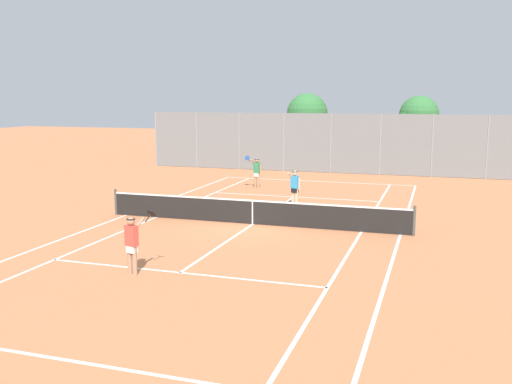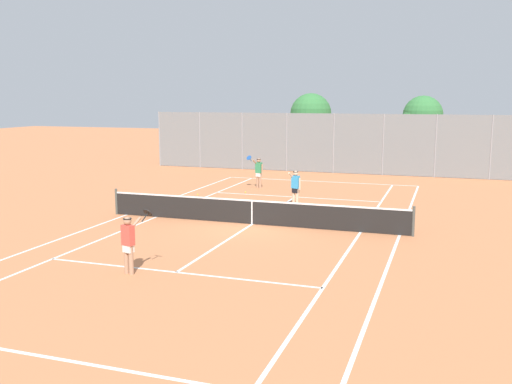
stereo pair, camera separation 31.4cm
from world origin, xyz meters
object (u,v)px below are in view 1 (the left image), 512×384
Objects in this scene: player_near_side at (132,242)px; loose_tennis_ball_1 at (196,195)px; tree_behind_left at (306,115)px; tree_behind_right at (417,117)px; loose_tennis_ball_0 at (244,192)px; player_far_left at (257,171)px; tennis_net at (253,211)px; player_far_right at (295,186)px.

player_near_side is 12.86m from loose_tennis_ball_1.
tree_behind_left is 7.61m from tree_behind_right.
loose_tennis_ball_1 is (-2.01, -1.41, 0.00)m from loose_tennis_ball_0.
player_near_side is 13.84m from loose_tennis_ball_0.
tree_behind_left reaches higher than player_near_side.
player_far_left is 26.88× the size of loose_tennis_ball_0.
loose_tennis_ball_1 is 17.69m from tree_behind_right.
player_far_left is at bearing -90.32° from tree_behind_left.
player_far_left is 26.88× the size of loose_tennis_ball_1.
tennis_net is 20.13m from tree_behind_left.
player_near_side is at bearing -83.51° from loose_tennis_ball_0.
loose_tennis_ball_0 is at bearing 96.49° from player_near_side.
tree_behind_right is at bearing 55.48° from loose_tennis_ball_1.
tree_behind_right is (4.46, 15.63, 2.59)m from player_far_right.
tennis_net is at bearing -73.12° from player_far_left.
loose_tennis_ball_1 is (-2.16, -3.08, -0.89)m from player_far_left.
tree_behind_left is (2.22, 14.36, 3.51)m from loose_tennis_ball_1.
player_far_left is 5.46m from player_far_right.
tree_behind_left is at bearing 101.32° from player_far_right.
loose_tennis_ball_0 is at bearing -95.12° from player_far_left.
tree_behind_left is 1.04× the size of tree_behind_right.
tennis_net is 7.04m from player_near_side.
tree_behind_right is (7.61, -0.07, -0.05)m from tree_behind_left.
player_far_left is 0.35× the size of tree_behind_left.
tree_behind_left is at bearing 179.50° from tree_behind_right.
player_far_left is (-1.41, 15.39, 0.00)m from player_near_side.
loose_tennis_ball_0 is at bearing 140.66° from player_far_right.
player_far_right is at bearing 81.04° from tennis_net.
player_far_left is 0.36× the size of tree_behind_right.
loose_tennis_ball_0 is (-0.15, -1.67, -0.89)m from player_far_left.
tree_behind_left reaches higher than player_far_right.
loose_tennis_ball_1 is at bearing 131.30° from tennis_net.
tree_behind_right is (7.67, 11.22, 2.57)m from player_far_left.
tree_behind_left is at bearing 81.19° from loose_tennis_ball_1.
player_far_left reaches higher than loose_tennis_ball_1.
tennis_net is 2.35× the size of tree_behind_left.
player_near_side reaches higher than loose_tennis_ball_1.
tennis_net is at bearing 80.55° from player_near_side.
tree_behind_left is (0.06, 11.28, 2.62)m from player_far_left.
tree_behind_left reaches higher than player_far_left.
player_near_side is 27.46m from tree_behind_right.
player_near_side is 0.35× the size of tree_behind_left.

